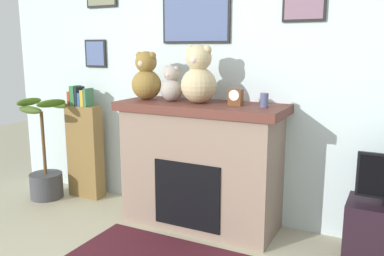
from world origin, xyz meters
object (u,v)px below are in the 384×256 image
at_px(bookshelf, 85,147).
at_px(mantel_clock, 236,97).
at_px(teddy_bear_cream, 172,85).
at_px(potted_plant, 45,166).
at_px(candle_jar, 264,100).
at_px(fireplace, 201,164).
at_px(teddy_bear_brown, 146,78).
at_px(teddy_bear_tan, 199,77).

height_order(bookshelf, mantel_clock, mantel_clock).
distance_m(bookshelf, teddy_bear_cream, 1.40).
height_order(potted_plant, teddy_bear_cream, teddy_bear_cream).
relative_size(candle_jar, teddy_bear_cream, 0.37).
relative_size(fireplace, candle_jar, 12.57).
bearing_deg(mantel_clock, bookshelf, 176.51).
height_order(bookshelf, potted_plant, bookshelf).
bearing_deg(candle_jar, teddy_bear_brown, -179.97).
relative_size(potted_plant, teddy_bear_cream, 3.38).
bearing_deg(teddy_bear_brown, mantel_clock, -0.07).
relative_size(mantel_clock, teddy_bear_cream, 0.42).
bearing_deg(potted_plant, teddy_bear_cream, 4.96).
relative_size(potted_plant, teddy_bear_tan, 2.17).
height_order(fireplace, potted_plant, fireplace).
distance_m(potted_plant, teddy_bear_cream, 1.81).
bearing_deg(teddy_bear_cream, fireplace, 3.48).
relative_size(candle_jar, mantel_clock, 0.87).
relative_size(teddy_bear_cream, teddy_bear_tan, 0.64).
bearing_deg(fireplace, candle_jar, -1.72).
xyz_separation_m(candle_jar, teddy_bear_tan, (-0.61, -0.00, 0.17)).
bearing_deg(candle_jar, fireplace, 178.28).
bearing_deg(mantel_clock, fireplace, 176.70).
relative_size(candle_jar, teddy_bear_tan, 0.24).
bearing_deg(bookshelf, teddy_bear_cream, -5.30).
height_order(bookshelf, teddy_bear_cream, teddy_bear_cream).
distance_m(mantel_clock, teddy_bear_brown, 0.92).
bearing_deg(teddy_bear_cream, potted_plant, -175.04).
relative_size(fireplace, teddy_bear_brown, 3.36).
xyz_separation_m(potted_plant, candle_jar, (2.43, 0.13, 0.86)).
relative_size(fireplace, mantel_clock, 10.92).
bearing_deg(teddy_bear_tan, potted_plant, -175.80).
distance_m(fireplace, teddy_bear_brown, 0.97).
bearing_deg(fireplace, potted_plant, -175.28).
distance_m(fireplace, potted_plant, 1.86).
xyz_separation_m(potted_plant, teddy_bear_tan, (1.82, 0.13, 1.03)).
relative_size(bookshelf, candle_jar, 10.22).
height_order(potted_plant, teddy_bear_tan, teddy_bear_tan).
xyz_separation_m(fireplace, bookshelf, (-1.48, 0.09, -0.02)).
distance_m(fireplace, teddy_bear_cream, 0.78).
height_order(mantel_clock, teddy_bear_tan, teddy_bear_tan).
bearing_deg(teddy_bear_tan, teddy_bear_brown, 179.99).
height_order(fireplace, teddy_bear_cream, teddy_bear_cream).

